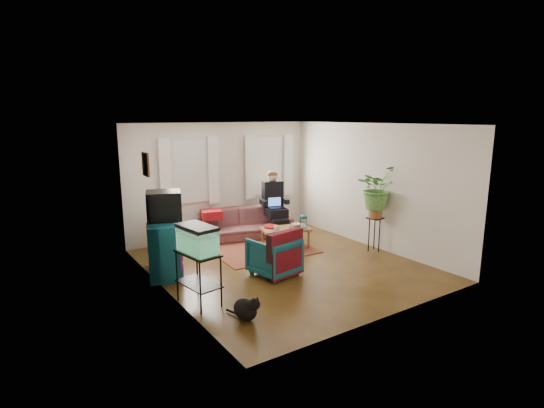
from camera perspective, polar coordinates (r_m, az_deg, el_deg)
floor at (r=8.03m, az=1.58°, el=-8.20°), size 4.50×5.00×0.01m
ceiling at (r=7.55m, az=1.70°, el=10.69°), size 4.50×5.00×0.01m
wall_back at (r=9.81m, az=-6.76°, el=3.24°), size 4.50×0.01×2.60m
wall_front at (r=5.86m, az=15.78°, el=-2.92°), size 4.50×0.01×2.60m
wall_left at (r=6.68m, az=-14.40°, el=-1.07°), size 0.01×5.00×2.60m
wall_right at (r=9.14m, az=13.29°, el=2.38°), size 0.01×5.00×2.60m
window_left at (r=9.43m, az=-11.10°, el=4.29°), size 1.08×0.04×1.38m
window_right at (r=10.37m, az=-0.54°, el=5.18°), size 1.08×0.04×1.38m
curtains_left at (r=9.36m, az=-10.91°, el=4.24°), size 1.36×0.06×1.50m
curtains_right at (r=10.31m, az=-0.30°, el=5.13°), size 1.36×0.06×1.50m
picture_frame at (r=7.39m, az=-16.57°, el=5.13°), size 0.04×0.32×0.40m
area_rug at (r=8.89m, az=-1.40°, el=-6.14°), size 2.07×1.69×0.01m
sofa at (r=9.68m, az=-4.31°, el=-1.97°), size 2.43×1.42×0.89m
seated_person at (r=9.87m, az=0.29°, el=-0.28°), size 0.72×0.82×1.36m
side_table at (r=8.85m, az=-14.46°, el=-4.45°), size 0.57×0.57×0.65m
table_lamp at (r=8.71m, az=-14.66°, el=-0.61°), size 0.42×0.42×0.60m
dresser at (r=7.70m, az=-14.20°, el=-5.71°), size 0.84×1.17×0.95m
crt_tv at (r=7.62m, az=-14.33°, el=-0.21°), size 0.72×0.69×0.51m
aquarium_stand at (r=6.42m, az=-9.83°, el=-9.82°), size 0.51×0.77×0.79m
aquarium at (r=6.23m, az=-10.03°, el=-4.62°), size 0.46×0.70×0.42m
black_cat at (r=5.96m, az=-3.63°, el=-13.70°), size 0.39×0.49×0.37m
armchair at (r=7.46m, az=0.25°, el=-6.74°), size 0.84×0.80×0.75m
serape_throw at (r=7.21m, az=1.86°, el=-6.09°), size 0.77×0.31×0.62m
coffee_table at (r=9.03m, az=1.82°, el=-4.52°), size 1.13×0.81×0.42m
cup_a at (r=8.81m, az=0.61°, el=-3.21°), size 0.14×0.14×0.09m
cup_b at (r=8.82m, az=2.47°, el=-3.20°), size 0.11×0.11×0.09m
bowl at (r=9.14m, az=3.28°, el=-2.80°), size 0.25×0.25×0.05m
snack_tray at (r=9.01m, az=-0.12°, el=-3.04°), size 0.39×0.39×0.04m
birdcage at (r=8.93m, az=4.26°, el=-2.36°), size 0.21×0.21×0.30m
plant_stand at (r=8.99m, az=13.58°, el=-3.97°), size 0.35×0.35×0.71m
potted_plant at (r=8.81m, az=13.84°, el=1.30°), size 0.93×0.84×0.89m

